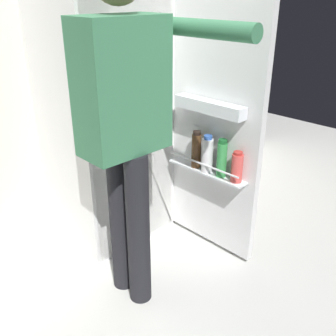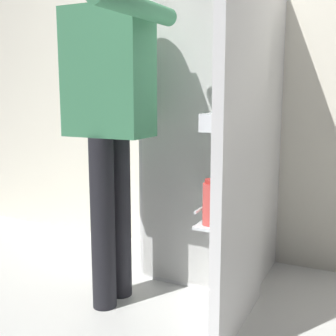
% 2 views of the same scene
% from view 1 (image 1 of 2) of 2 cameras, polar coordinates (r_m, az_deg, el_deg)
% --- Properties ---
extents(ground_plane, '(6.57, 6.57, 0.00)m').
position_cam_1_polar(ground_plane, '(2.54, -0.51, -13.26)').
color(ground_plane, silver).
extents(kitchen_wall, '(4.40, 0.10, 2.59)m').
position_cam_1_polar(kitchen_wall, '(2.72, -14.34, 18.31)').
color(kitchen_wall, silver).
rests_on(kitchen_wall, ground_plane).
extents(refrigerator, '(0.71, 1.22, 1.65)m').
position_cam_1_polar(refrigerator, '(2.51, -8.00, 7.28)').
color(refrigerator, white).
rests_on(refrigerator, ground_plane).
extents(person, '(0.54, 0.75, 1.72)m').
position_cam_1_polar(person, '(1.83, -6.23, 7.87)').
color(person, black).
rests_on(person, ground_plane).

